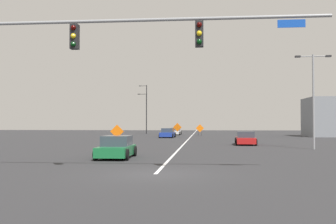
{
  "coord_description": "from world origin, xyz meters",
  "views": [
    {
      "loc": [
        1.97,
        -15.72,
        2.09
      ],
      "look_at": [
        -1.34,
        20.18,
        3.17
      ],
      "focal_mm": 40.99,
      "sensor_mm": 36.0,
      "label": 1
    }
  ],
  "objects_px": {
    "street_lamp_mid_left": "(146,107)",
    "car_black_mid": "(168,132)",
    "construction_sign_left_shoulder": "(117,133)",
    "street_lamp_mid_right": "(146,111)",
    "construction_sign_right_shoulder": "(177,128)",
    "traffic_signal_assembly": "(81,48)",
    "car_green_approaching": "(116,148)",
    "car_white_near": "(176,132)",
    "car_blue_distant": "(168,133)",
    "street_lamp_far_left": "(313,93)",
    "car_red_far": "(245,139)",
    "construction_sign_median_far": "(200,129)"
  },
  "relations": [
    {
      "from": "street_lamp_mid_right",
      "to": "car_blue_distant",
      "type": "distance_m",
      "value": 21.99
    },
    {
      "from": "car_white_near",
      "to": "car_red_far",
      "type": "bearing_deg",
      "value": -74.08
    },
    {
      "from": "construction_sign_right_shoulder",
      "to": "car_black_mid",
      "type": "distance_m",
      "value": 5.63
    },
    {
      "from": "traffic_signal_assembly",
      "to": "construction_sign_left_shoulder",
      "type": "height_order",
      "value": "traffic_signal_assembly"
    },
    {
      "from": "construction_sign_right_shoulder",
      "to": "car_green_approaching",
      "type": "bearing_deg",
      "value": -91.91
    },
    {
      "from": "traffic_signal_assembly",
      "to": "car_blue_distant",
      "type": "distance_m",
      "value": 40.67
    },
    {
      "from": "street_lamp_mid_right",
      "to": "construction_sign_left_shoulder",
      "type": "height_order",
      "value": "street_lamp_mid_right"
    },
    {
      "from": "construction_sign_right_shoulder",
      "to": "car_blue_distant",
      "type": "bearing_deg",
      "value": -110.54
    },
    {
      "from": "car_red_far",
      "to": "street_lamp_mid_right",
      "type": "bearing_deg",
      "value": 112.07
    },
    {
      "from": "car_green_approaching",
      "to": "street_lamp_mid_left",
      "type": "bearing_deg",
      "value": 96.63
    },
    {
      "from": "traffic_signal_assembly",
      "to": "construction_sign_right_shoulder",
      "type": "relative_size",
      "value": 7.36
    },
    {
      "from": "street_lamp_far_left",
      "to": "car_white_near",
      "type": "height_order",
      "value": "street_lamp_far_left"
    },
    {
      "from": "construction_sign_median_far",
      "to": "construction_sign_left_shoulder",
      "type": "bearing_deg",
      "value": -103.21
    },
    {
      "from": "traffic_signal_assembly",
      "to": "street_lamp_mid_left",
      "type": "bearing_deg",
      "value": 95.91
    },
    {
      "from": "construction_sign_left_shoulder",
      "to": "car_white_near",
      "type": "relative_size",
      "value": 0.46
    },
    {
      "from": "car_black_mid",
      "to": "car_green_approaching",
      "type": "bearing_deg",
      "value": -89.03
    },
    {
      "from": "street_lamp_mid_left",
      "to": "car_white_near",
      "type": "height_order",
      "value": "street_lamp_mid_left"
    },
    {
      "from": "street_lamp_mid_right",
      "to": "car_black_mid",
      "type": "bearing_deg",
      "value": -65.02
    },
    {
      "from": "car_red_far",
      "to": "traffic_signal_assembly",
      "type": "bearing_deg",
      "value": -112.56
    },
    {
      "from": "construction_sign_left_shoulder",
      "to": "car_blue_distant",
      "type": "bearing_deg",
      "value": 83.37
    },
    {
      "from": "street_lamp_mid_right",
      "to": "car_red_far",
      "type": "relative_size",
      "value": 1.84
    },
    {
      "from": "construction_sign_median_far",
      "to": "street_lamp_mid_left",
      "type": "bearing_deg",
      "value": 134.98
    },
    {
      "from": "traffic_signal_assembly",
      "to": "street_lamp_mid_left",
      "type": "relative_size",
      "value": 1.63
    },
    {
      "from": "street_lamp_mid_right",
      "to": "car_black_mid",
      "type": "xyz_separation_m",
      "value": [
        5.67,
        -12.17,
        -3.92
      ]
    },
    {
      "from": "construction_sign_left_shoulder",
      "to": "car_black_mid",
      "type": "height_order",
      "value": "construction_sign_left_shoulder"
    },
    {
      "from": "street_lamp_far_left",
      "to": "car_green_approaching",
      "type": "distance_m",
      "value": 17.23
    },
    {
      "from": "construction_sign_left_shoulder",
      "to": "car_green_approaching",
      "type": "height_order",
      "value": "construction_sign_left_shoulder"
    },
    {
      "from": "construction_sign_left_shoulder",
      "to": "construction_sign_right_shoulder",
      "type": "bearing_deg",
      "value": 81.48
    },
    {
      "from": "street_lamp_far_left",
      "to": "car_black_mid",
      "type": "bearing_deg",
      "value": 114.35
    },
    {
      "from": "construction_sign_left_shoulder",
      "to": "car_black_mid",
      "type": "bearing_deg",
      "value": 86.52
    },
    {
      "from": "construction_sign_left_shoulder",
      "to": "car_black_mid",
      "type": "distance_m",
      "value": 30.54
    },
    {
      "from": "street_lamp_far_left",
      "to": "car_black_mid",
      "type": "xyz_separation_m",
      "value": [
        -14.83,
        32.76,
        -3.94
      ]
    },
    {
      "from": "street_lamp_mid_left",
      "to": "construction_sign_left_shoulder",
      "type": "xyz_separation_m",
      "value": [
        3.59,
        -41.6,
        -4.02
      ]
    },
    {
      "from": "car_green_approaching",
      "to": "construction_sign_left_shoulder",
      "type": "bearing_deg",
      "value": 102.71
    },
    {
      "from": "street_lamp_far_left",
      "to": "car_white_near",
      "type": "relative_size",
      "value": 1.77
    },
    {
      "from": "traffic_signal_assembly",
      "to": "car_green_approaching",
      "type": "height_order",
      "value": "traffic_signal_assembly"
    },
    {
      "from": "street_lamp_mid_left",
      "to": "car_black_mid",
      "type": "distance_m",
      "value": 13.25
    },
    {
      "from": "construction_sign_right_shoulder",
      "to": "car_black_mid",
      "type": "height_order",
      "value": "construction_sign_right_shoulder"
    },
    {
      "from": "street_lamp_mid_right",
      "to": "car_white_near",
      "type": "relative_size",
      "value": 1.88
    },
    {
      "from": "traffic_signal_assembly",
      "to": "car_red_far",
      "type": "height_order",
      "value": "traffic_signal_assembly"
    },
    {
      "from": "traffic_signal_assembly",
      "to": "car_green_approaching",
      "type": "distance_m",
      "value": 8.47
    },
    {
      "from": "construction_sign_right_shoulder",
      "to": "car_green_approaching",
      "type": "height_order",
      "value": "construction_sign_right_shoulder"
    },
    {
      "from": "street_lamp_mid_right",
      "to": "car_white_near",
      "type": "bearing_deg",
      "value": -45.33
    },
    {
      "from": "traffic_signal_assembly",
      "to": "street_lamp_mid_left",
      "type": "xyz_separation_m",
      "value": [
        -6.22,
        60.05,
        0.01
      ]
    },
    {
      "from": "street_lamp_mid_left",
      "to": "construction_sign_left_shoulder",
      "type": "relative_size",
      "value": 4.91
    },
    {
      "from": "street_lamp_mid_left",
      "to": "car_black_mid",
      "type": "height_order",
      "value": "street_lamp_mid_left"
    },
    {
      "from": "street_lamp_mid_left",
      "to": "car_red_far",
      "type": "distance_m",
      "value": 41.05
    },
    {
      "from": "construction_sign_left_shoulder",
      "to": "car_red_far",
      "type": "bearing_deg",
      "value": 18.04
    },
    {
      "from": "street_lamp_mid_left",
      "to": "construction_sign_right_shoulder",
      "type": "distance_m",
      "value": 18.36
    },
    {
      "from": "car_white_near",
      "to": "car_black_mid",
      "type": "bearing_deg",
      "value": -99.05
    }
  ]
}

